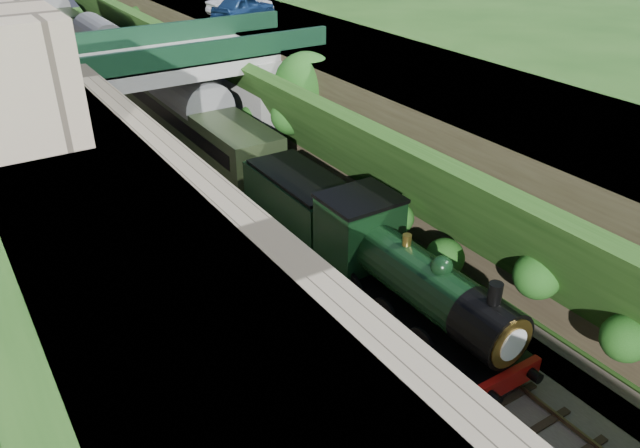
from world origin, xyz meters
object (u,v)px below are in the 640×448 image
(road_bridge, at_px, (187,89))
(tree, at_px, (306,87))
(locomotive, at_px, (407,280))
(tender, at_px, (301,208))
(car_blue, at_px, (243,8))
(car_silver, at_px, (240,5))

(road_bridge, relative_size, tree, 2.42)
(road_bridge, xyz_separation_m, locomotive, (0.26, -19.55, -2.18))
(tree, bearing_deg, tender, -123.35)
(road_bridge, relative_size, tender, 2.67)
(car_blue, bearing_deg, locomotive, 142.86)
(tree, height_order, car_blue, car_blue)
(locomotive, bearing_deg, tender, 90.00)
(car_blue, distance_m, tender, 19.93)
(locomotive, bearing_deg, road_bridge, 90.75)
(locomotive, relative_size, tender, 1.70)
(car_silver, xyz_separation_m, locomotive, (-7.04, -27.12, -5.11))
(tree, relative_size, car_blue, 1.35)
(road_bridge, xyz_separation_m, tender, (0.26, -12.19, -2.46))
(road_bridge, xyz_separation_m, car_blue, (6.72, 5.85, 3.01))
(car_silver, relative_size, tender, 0.76)
(road_bridge, bearing_deg, car_blue, 41.04)
(locomotive, height_order, tender, locomotive)
(tree, xyz_separation_m, tender, (-4.71, -7.16, -3.03))
(car_silver, relative_size, locomotive, 0.45)
(tree, distance_m, tender, 9.09)
(tree, bearing_deg, car_silver, 79.52)
(tree, bearing_deg, locomotive, -107.98)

